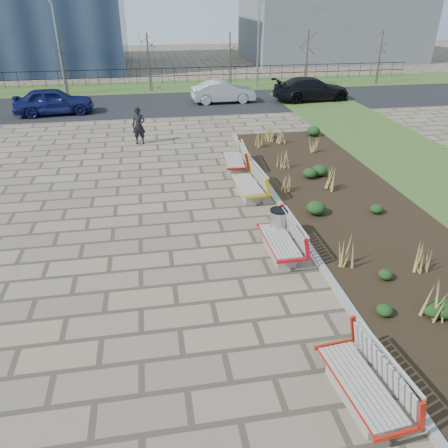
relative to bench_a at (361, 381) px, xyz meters
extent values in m
plane|color=#7B6B55|center=(-3.00, 2.46, -0.50)|extent=(120.00, 120.00, 0.00)
cube|color=black|center=(3.25, 7.46, -0.45)|extent=(4.50, 18.00, 0.10)
cube|color=gray|center=(0.92, 7.46, -0.42)|extent=(0.16, 18.00, 0.15)
cube|color=#33511E|center=(-3.00, 30.46, -0.48)|extent=(80.00, 5.00, 0.04)
cube|color=black|center=(-3.00, 24.46, -0.49)|extent=(80.00, 7.00, 0.02)
cylinder|color=#B2B2B7|center=(0.20, 5.91, -0.02)|extent=(0.51, 0.51, 0.96)
imported|color=black|center=(-3.81, 16.09, 0.38)|extent=(0.72, 0.56, 1.76)
imported|color=#12184F|center=(-8.85, 22.85, 0.30)|extent=(4.75, 2.35, 1.56)
imported|color=#A5A9AD|center=(1.70, 24.26, 0.21)|extent=(4.23, 1.57, 1.38)
imported|color=black|center=(7.68, 23.87, 0.27)|extent=(5.36, 2.55, 1.51)
cube|color=slate|center=(17.00, 44.46, 4.50)|extent=(18.00, 12.00, 10.00)
camera|label=1|loc=(-3.30, -4.96, 6.01)|focal=35.00mm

